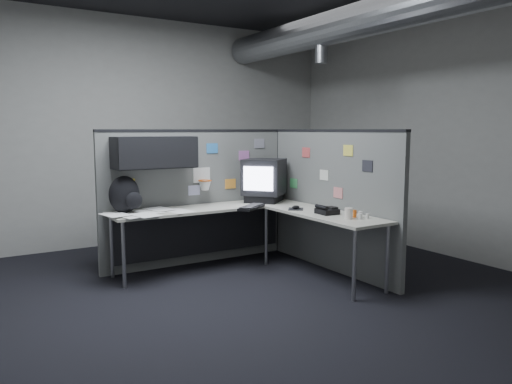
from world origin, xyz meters
TOP-DOWN VIEW (x-y plane):
  - room at (0.56, 0.00)m, footprint 5.62×5.62m
  - partition_back at (-0.25, 1.23)m, footprint 2.44×0.42m
  - partition_right at (1.10, 0.22)m, footprint 0.07×2.23m
  - desk at (0.15, 0.70)m, footprint 2.31×2.11m
  - monitor at (0.69, 1.02)m, footprint 0.66×0.66m
  - keyboard at (0.26, 0.61)m, footprint 0.44×0.37m
  - mouse at (0.66, 0.30)m, footprint 0.25×0.26m
  - phone at (0.76, -0.13)m, footprint 0.20×0.22m
  - bottles at (0.88, -0.50)m, footprint 0.13×0.15m
  - cup at (0.75, -0.48)m, footprint 0.09×0.09m
  - papers at (-0.87, 0.90)m, footprint 0.99×0.69m
  - backpack at (-1.06, 1.05)m, footprint 0.36×0.33m

SIDE VIEW (x-z plane):
  - desk at x=0.15m, z-range 0.25..0.98m
  - papers at x=-0.87m, z-range 0.73..0.75m
  - mouse at x=0.66m, z-range 0.72..0.77m
  - keyboard at x=0.26m, z-range 0.73..0.77m
  - bottles at x=0.88m, z-range 0.72..0.80m
  - phone at x=0.76m, z-range 0.72..0.82m
  - cup at x=0.75m, z-range 0.73..0.84m
  - partition_right at x=1.10m, z-range 0.00..1.63m
  - backpack at x=-1.06m, z-range 0.72..1.13m
  - partition_back at x=-0.25m, z-range 0.18..1.81m
  - monitor at x=0.69m, z-range 0.74..1.27m
  - room at x=0.56m, z-range 0.49..3.71m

